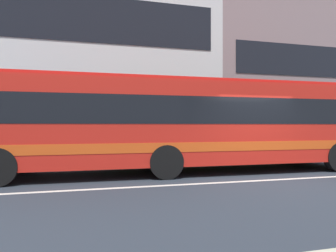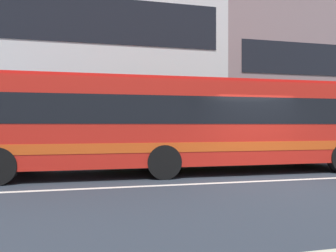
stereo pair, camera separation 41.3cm
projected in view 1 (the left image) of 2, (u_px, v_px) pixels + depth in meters
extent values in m
plane|color=#2A323C|center=(271.00, 180.00, 8.33)|extent=(160.00, 160.00, 0.00)
cube|color=silver|center=(271.00, 180.00, 8.33)|extent=(60.00, 0.16, 0.01)
cube|color=#224516|center=(263.00, 146.00, 14.31)|extent=(15.99, 1.10, 1.10)
cube|color=silver|center=(61.00, 58.00, 19.68)|extent=(18.75, 10.60, 12.18)
cube|color=black|center=(50.00, 15.00, 14.52)|extent=(17.25, 0.04, 2.44)
cube|color=gray|center=(310.00, 87.00, 24.57)|extent=(20.85, 10.60, 9.70)
cube|color=red|center=(181.00, 123.00, 9.81)|extent=(12.45, 2.75, 2.57)
cube|color=black|center=(181.00, 112.00, 9.81)|extent=(11.70, 2.76, 0.82)
cube|color=#DB4D18|center=(181.00, 144.00, 9.81)|extent=(12.20, 2.77, 0.28)
cube|color=red|center=(181.00, 83.00, 9.81)|extent=(11.95, 2.33, 0.12)
cube|color=black|center=(335.00, 114.00, 11.26)|extent=(0.06, 2.17, 0.90)
cylinder|color=black|center=(293.00, 151.00, 12.19)|extent=(1.00, 0.29, 1.00)
cylinder|color=black|center=(152.00, 154.00, 10.79)|extent=(1.00, 0.29, 1.00)
cylinder|color=black|center=(166.00, 162.00, 8.47)|extent=(1.00, 0.29, 1.00)
cylinder|color=black|center=(21.00, 157.00, 9.75)|extent=(1.00, 0.29, 1.00)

